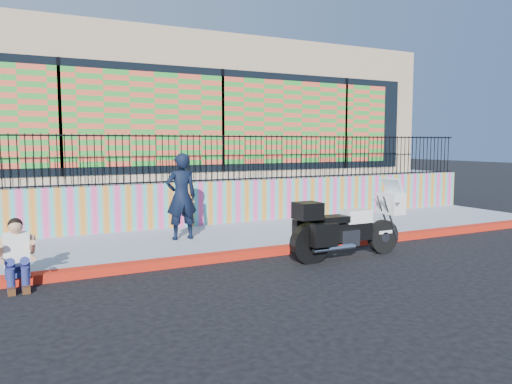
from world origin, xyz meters
TOP-DOWN VIEW (x-y plane):
  - ground at (0.00, 0.00)m, footprint 90.00×90.00m
  - red_curb at (0.00, 0.00)m, footprint 16.00×0.30m
  - sidewalk at (0.00, 1.65)m, footprint 16.00×3.00m
  - mural_wall at (0.00, 3.25)m, footprint 16.00×0.20m
  - metal_fence at (0.00, 3.25)m, footprint 15.80×0.04m
  - elevated_platform at (0.00, 8.35)m, footprint 16.00×10.00m
  - storefront_building at (0.00, 8.13)m, footprint 14.00×8.06m
  - police_motorcycle at (0.42, -0.91)m, footprint 2.46×0.81m
  - police_officer at (-2.05, 1.66)m, footprint 0.69×0.45m
  - seated_man at (-5.35, -0.25)m, footprint 0.54×0.71m

SIDE VIEW (x-z plane):
  - ground at x=0.00m, z-range 0.00..0.00m
  - red_curb at x=0.00m, z-range 0.00..0.15m
  - sidewalk at x=0.00m, z-range 0.00..0.15m
  - seated_man at x=-5.35m, z-range -0.08..0.98m
  - elevated_platform at x=0.00m, z-range 0.00..1.25m
  - police_motorcycle at x=0.42m, z-range -0.12..1.41m
  - mural_wall at x=0.00m, z-range 0.15..1.25m
  - police_officer at x=-2.05m, z-range 0.15..2.02m
  - metal_fence at x=0.00m, z-range 1.25..2.45m
  - storefront_building at x=0.00m, z-range 1.25..5.25m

